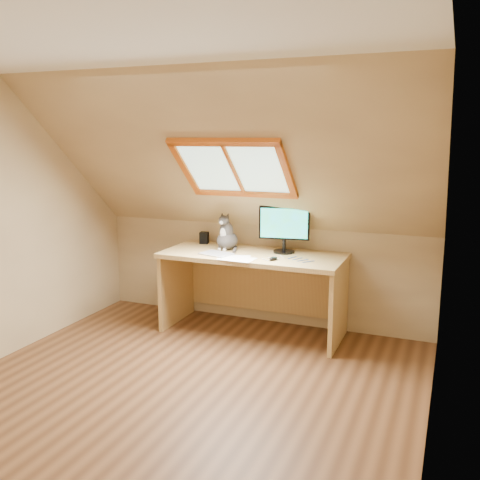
% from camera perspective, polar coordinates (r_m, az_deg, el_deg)
% --- Properties ---
extents(ground, '(3.50, 3.50, 0.00)m').
position_cam_1_polar(ground, '(4.21, -6.28, -15.82)').
color(ground, brown).
rests_on(ground, ground).
extents(room_shell, '(3.52, 3.52, 2.41)m').
position_cam_1_polar(room_shell, '(3.71, -7.43, 3.68)').
color(room_shell, tan).
rests_on(room_shell, ground).
extents(desk, '(1.74, 0.76, 0.79)m').
position_cam_1_polar(desk, '(5.24, 1.67, -3.78)').
color(desk, tan).
rests_on(desk, ground).
extents(monitor, '(0.49, 0.21, 0.45)m').
position_cam_1_polar(monitor, '(5.11, 4.74, 1.47)').
color(monitor, black).
rests_on(monitor, desk).
extents(cat, '(0.24, 0.28, 0.38)m').
position_cam_1_polar(cat, '(5.26, -1.42, 0.42)').
color(cat, '#4B4543').
rests_on(cat, desk).
extents(desk_speaker, '(0.10, 0.10, 0.12)m').
position_cam_1_polar(desk_speaker, '(5.58, -3.85, 0.24)').
color(desk_speaker, black).
rests_on(desk_speaker, desk).
extents(graphics_tablet, '(0.33, 0.27, 0.01)m').
position_cam_1_polar(graphics_tablet, '(5.07, -2.54, -1.49)').
color(graphics_tablet, '#B2B2B7').
rests_on(graphics_tablet, desk).
extents(mouse, '(0.09, 0.11, 0.03)m').
position_cam_1_polar(mouse, '(4.84, 3.57, -1.98)').
color(mouse, black).
rests_on(mouse, desk).
extents(papers, '(0.33, 0.27, 0.00)m').
position_cam_1_polar(papers, '(4.91, -0.49, -1.95)').
color(papers, white).
rests_on(papers, desk).
extents(cables, '(0.51, 0.26, 0.01)m').
position_cam_1_polar(cables, '(4.88, 5.31, -2.04)').
color(cables, silver).
rests_on(cables, desk).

